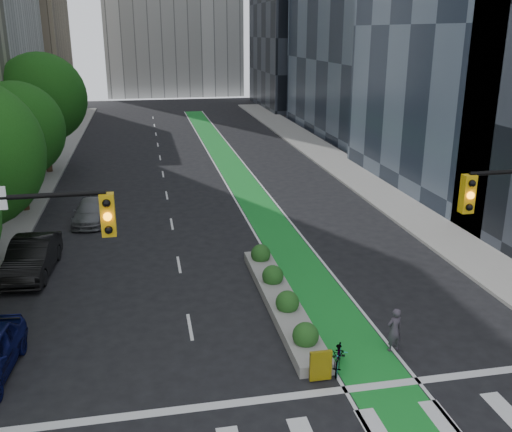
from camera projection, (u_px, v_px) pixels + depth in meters
name	position (u px, v px, depth m)	size (l,w,h in m)	color
ground	(298.00, 423.00, 15.91)	(160.00, 160.00, 0.00)	black
sidewalk_left	(22.00, 198.00, 37.02)	(3.60, 90.00, 0.15)	gray
sidewalk_right	(365.00, 180.00, 41.38)	(3.60, 90.00, 0.15)	gray
bike_lane_paint	(234.00, 171.00, 44.44)	(2.20, 70.00, 0.01)	#198A2C
building_tan_far	(1.00, 8.00, 69.74)	(14.00, 16.00, 26.00)	tan
building_dark_end	(311.00, 3.00, 78.68)	(14.00, 18.00, 28.00)	black
tree_midfar	(16.00, 130.00, 32.86)	(5.60, 5.60, 7.76)	black
tree_far	(41.00, 98.00, 41.96)	(6.60, 6.60, 9.00)	black
median_planter	(281.00, 297.00, 22.58)	(1.20, 10.26, 1.10)	gray
bicycle	(339.00, 356.00, 18.37)	(0.59, 1.69, 0.89)	gray
cyclist	(394.00, 330.00, 19.26)	(0.58, 0.38, 1.58)	#3F3843
parked_car_left_mid	(32.00, 257.00, 25.40)	(1.72, 4.93, 1.62)	black
parked_car_left_far	(90.00, 212.00, 32.43)	(1.70, 4.19, 1.22)	slate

